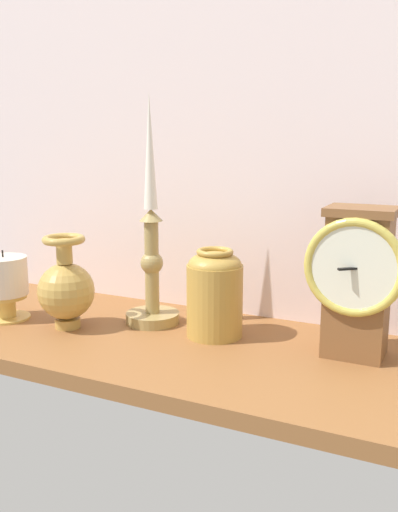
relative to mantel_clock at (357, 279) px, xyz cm
name	(u,v)px	position (x,y,z in cm)	size (l,w,h in cm)	color
ground_plane	(189,350)	(-24.23, -5.43, -12.82)	(100.00, 36.00, 2.40)	brown
back_wall	(236,131)	(-24.23, 13.07, 20.88)	(120.00, 2.00, 65.00)	silver
mantel_clock	(357,279)	(0.00, 0.00, 0.00)	(13.90, 9.90, 21.91)	brown
candlestick_tall_left	(152,255)	(-34.27, 0.59, 0.29)	(9.23, 9.23, 38.74)	#A18950
brass_vase_bulbous	(66,288)	(-45.89, -7.90, -4.69)	(9.48, 9.48, 15.72)	#BA9245
brass_vase_jar	(215,291)	(-21.94, -0.73, -4.17)	(9.02, 9.02, 14.27)	#B58C3C
pillar_candle_front	(5,283)	(-58.62, -8.81, -5.15)	(8.02, 8.02, 12.34)	#D6AE55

